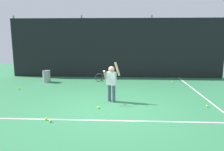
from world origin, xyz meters
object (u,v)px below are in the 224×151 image
Objects in this scene: tennis_ball_3 at (172,82)px; tennis_ball_4 at (207,106)px; tennis_player at (111,81)px; tennis_ball_0 at (19,89)px; tennis_ball_6 at (50,121)px; tennis_ball_2 at (46,119)px; ball_hopper at (47,76)px; tennis_ball_5 at (99,107)px.

tennis_ball_3 and tennis_ball_4 have the same top height.
tennis_player is 20.46× the size of tennis_ball_3.
tennis_player is at bearing -21.11° from tennis_ball_0.
tennis_player reaches higher than tennis_ball_6.
tennis_ball_6 is at bearing -162.27° from tennis_ball_4.
tennis_ball_2 is 4.83m from tennis_ball_4.
ball_hopper is 8.52× the size of tennis_ball_3.
ball_hopper reaches higher than tennis_ball_6.
tennis_ball_5 is at bearing -128.56° from tennis_ball_3.
tennis_ball_3 is 4.91m from tennis_ball_5.
tennis_ball_4 is at bearing 15.71° from tennis_ball_2.
tennis_ball_0 is 4.22m from tennis_ball_5.
tennis_ball_2 and tennis_ball_6 have the same top height.
tennis_ball_2 is 0.20m from tennis_ball_6.
tennis_ball_3 is 6.50m from tennis_ball_6.
tennis_ball_0 is 1.00× the size of tennis_ball_5.
tennis_ball_3 is 1.00× the size of tennis_ball_4.
tennis_ball_5 is at bearing 37.87° from tennis_ball_2.
ball_hopper is at bearing 151.69° from tennis_ball_4.
tennis_ball_0 is at bearing 164.49° from tennis_ball_4.
tennis_ball_0 is at bearing 125.97° from tennis_ball_6.
ball_hopper reaches higher than tennis_ball_3.
tennis_player is 2.40× the size of ball_hopper.
tennis_ball_5 is (1.28, 1.00, 0.00)m from tennis_ball_2.
tennis_ball_0 and tennis_ball_5 have the same top height.
ball_hopper reaches higher than tennis_ball_5.
tennis_player reaches higher than tennis_ball_2.
tennis_player is 2.46m from tennis_ball_6.
tennis_player reaches higher than ball_hopper.
tennis_ball_2 is 1.00× the size of tennis_ball_3.
tennis_player is 4.41m from ball_hopper.
tennis_ball_5 is at bearing -51.77° from ball_hopper.
tennis_ball_2 is at bearing -131.92° from tennis_ball_3.
tennis_ball_2 and tennis_ball_5 have the same top height.
ball_hopper is at bearing 110.18° from tennis_ball_6.
tennis_ball_2 is at bearing -54.68° from tennis_ball_0.
tennis_ball_5 is at bearing -174.75° from tennis_ball_4.
tennis_ball_2 is (2.29, -3.23, 0.00)m from tennis_ball_0.
tennis_ball_0 is at bearing 176.28° from tennis_player.
tennis_ball_6 is (-1.47, -1.85, -0.69)m from tennis_player.
tennis_ball_0 and tennis_ball_3 have the same top height.
tennis_ball_2 and tennis_ball_4 have the same top height.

